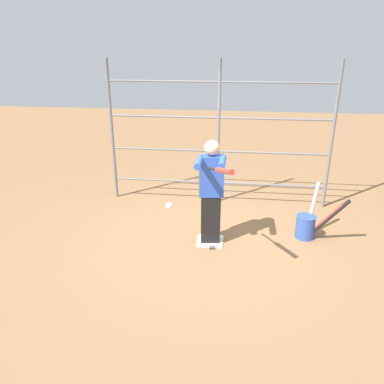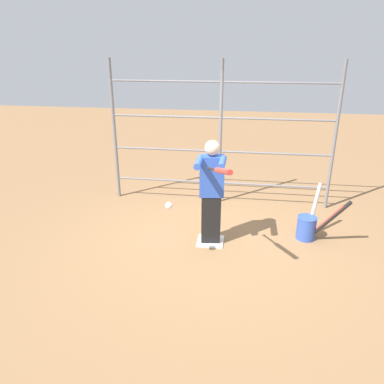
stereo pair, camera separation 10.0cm
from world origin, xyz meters
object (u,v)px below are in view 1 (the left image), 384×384
Objects in this scene: softball_in_flight at (169,206)px; bat_bucket at (309,224)px; batter at (211,190)px; baseball_bat_swinging at (222,171)px.

bat_bucket is (-2.02, -1.02, -0.66)m from softball_in_flight.
batter is at bearing -125.84° from softball_in_flight.
batter is 16.86× the size of softball_in_flight.
baseball_bat_swinging is 8.45× the size of softball_in_flight.
batter reaches higher than baseball_bat_swinging.
batter is at bearing -77.83° from baseball_bat_swinging.
baseball_bat_swinging is 0.92m from softball_in_flight.
baseball_bat_swinging is 2.19m from bat_bucket.
softball_in_flight is at bearing 26.79° from bat_bucket.
baseball_bat_swinging is at bearing 102.17° from batter.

